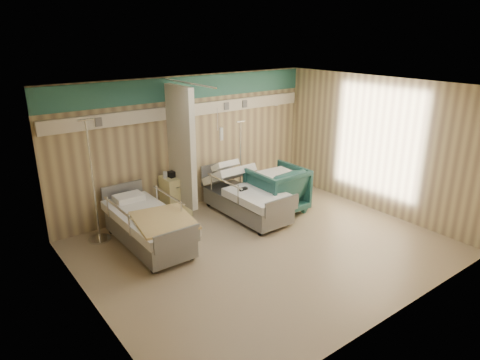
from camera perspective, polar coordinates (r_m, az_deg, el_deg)
name	(u,v)px	position (r m, az deg, el deg)	size (l,w,h in m)	color
ground	(265,248)	(7.70, 3.30, -8.98)	(6.00, 5.00, 0.00)	gray
room_walls	(256,143)	(7.18, 2.08, 4.93)	(6.04, 5.04, 2.82)	tan
bed_right	(246,201)	(8.82, 0.86, -2.86)	(1.00, 2.16, 0.63)	silver
bed_left	(148,230)	(7.77, -12.13, -6.50)	(1.00, 2.16, 0.63)	silver
bedside_cabinet	(176,196)	(8.90, -8.60, -2.12)	(0.50, 0.48, 0.85)	beige
visitor_armchair	(277,190)	(9.00, 4.91, -1.28)	(1.04, 1.07, 0.97)	#1E4C48
waffle_blanket	(278,166)	(8.82, 5.02, 1.90)	(0.68, 0.61, 0.08)	silver
iv_stand_right	(240,183)	(9.72, 0.05, -0.37)	(0.32, 0.32, 1.79)	silver
iv_stand_left	(97,217)	(8.16, -18.52, -4.69)	(0.40, 0.40, 2.25)	silver
call_remote	(243,189)	(8.53, 0.38, -1.21)	(0.19, 0.09, 0.04)	black
tan_blanket	(164,220)	(7.29, -10.13, -5.27)	(0.91, 1.14, 0.04)	tan
toiletry_bag	(174,174)	(8.72, -8.84, 0.82)	(0.22, 0.14, 0.12)	black
white_cup	(165,175)	(8.68, -9.95, 0.67)	(0.09, 0.09, 0.13)	white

